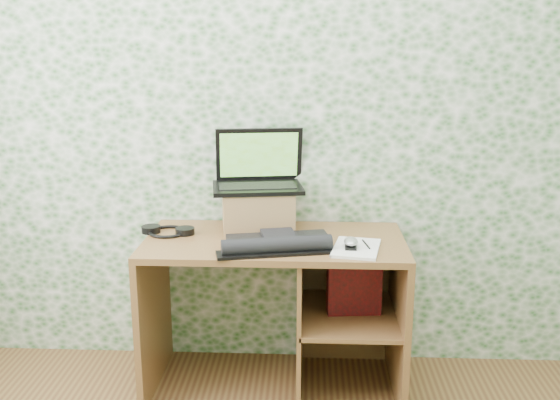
{
  "coord_description": "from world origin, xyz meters",
  "views": [
    {
      "loc": [
        0.15,
        -1.3,
        1.63
      ],
      "look_at": [
        0.03,
        1.39,
        0.95
      ],
      "focal_mm": 40.0,
      "sensor_mm": 36.0,
      "label": 1
    }
  ],
  "objects_px": {
    "riser": "(258,210)",
    "notepad": "(356,248)",
    "desk": "(291,291)",
    "keyboard": "(278,243)",
    "laptop": "(258,174)"
  },
  "relations": [
    {
      "from": "riser",
      "to": "notepad",
      "type": "bearing_deg",
      "value": -31.41
    },
    {
      "from": "desk",
      "to": "keyboard",
      "type": "bearing_deg",
      "value": -108.96
    },
    {
      "from": "laptop",
      "to": "keyboard",
      "type": "xyz_separation_m",
      "value": [
        0.11,
        -0.33,
        -0.24
      ]
    },
    {
      "from": "riser",
      "to": "keyboard",
      "type": "distance_m",
      "value": 0.31
    },
    {
      "from": "riser",
      "to": "notepad",
      "type": "distance_m",
      "value": 0.54
    },
    {
      "from": "riser",
      "to": "notepad",
      "type": "relative_size",
      "value": 1.21
    },
    {
      "from": "notepad",
      "to": "keyboard",
      "type": "bearing_deg",
      "value": -169.11
    },
    {
      "from": "notepad",
      "to": "laptop",
      "type": "bearing_deg",
      "value": 155.33
    },
    {
      "from": "laptop",
      "to": "notepad",
      "type": "distance_m",
      "value": 0.62
    },
    {
      "from": "desk",
      "to": "keyboard",
      "type": "height_order",
      "value": "keyboard"
    },
    {
      "from": "laptop",
      "to": "keyboard",
      "type": "distance_m",
      "value": 0.42
    },
    {
      "from": "laptop",
      "to": "riser",
      "type": "bearing_deg",
      "value": -99.06
    },
    {
      "from": "laptop",
      "to": "notepad",
      "type": "height_order",
      "value": "laptop"
    },
    {
      "from": "desk",
      "to": "riser",
      "type": "relative_size",
      "value": 3.61
    },
    {
      "from": "laptop",
      "to": "notepad",
      "type": "relative_size",
      "value": 1.68
    }
  ]
}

